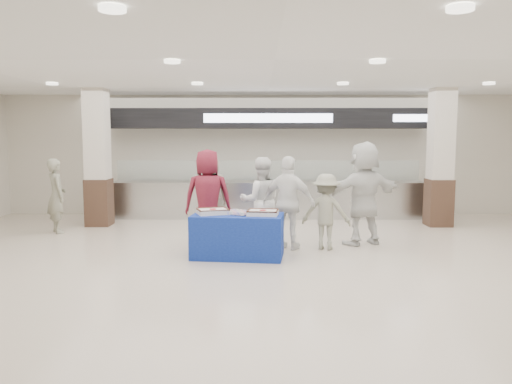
{
  "coord_description": "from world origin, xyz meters",
  "views": [
    {
      "loc": [
        -0.23,
        -7.44,
        2.06
      ],
      "look_at": [
        -0.28,
        1.6,
        1.08
      ],
      "focal_mm": 35.0,
      "sensor_mm": 36.0,
      "label": 1
    }
  ],
  "objects_px": {
    "soldier_a": "(212,200)",
    "chef_short": "(289,203)",
    "chef_tall": "(261,201)",
    "civilian_maroon": "(208,197)",
    "display_table": "(238,236)",
    "soldier_bg": "(56,196)",
    "sheet_cake_right": "(263,212)",
    "civilian_white": "(363,193)",
    "sheet_cake_left": "(213,211)",
    "cupcake_tray": "(238,213)",
    "soldier_b": "(326,212)"
  },
  "relations": [
    {
      "from": "cupcake_tray",
      "to": "chef_short",
      "type": "bearing_deg",
      "value": 34.01
    },
    {
      "from": "chef_tall",
      "to": "chef_short",
      "type": "relative_size",
      "value": 0.98
    },
    {
      "from": "sheet_cake_right",
      "to": "soldier_a",
      "type": "xyz_separation_m",
      "value": [
        -0.99,
        1.28,
        0.05
      ]
    },
    {
      "from": "cupcake_tray",
      "to": "soldier_bg",
      "type": "distance_m",
      "value": 4.61
    },
    {
      "from": "civilian_white",
      "to": "soldier_b",
      "type": "bearing_deg",
      "value": 5.09
    },
    {
      "from": "display_table",
      "to": "soldier_bg",
      "type": "xyz_separation_m",
      "value": [
        -4.03,
        2.24,
        0.44
      ]
    },
    {
      "from": "civilian_white",
      "to": "chef_tall",
      "type": "bearing_deg",
      "value": -25.04
    },
    {
      "from": "chef_short",
      "to": "sheet_cake_left",
      "type": "bearing_deg",
      "value": 47.32
    },
    {
      "from": "chef_short",
      "to": "civilian_white",
      "type": "bearing_deg",
      "value": -139.07
    },
    {
      "from": "soldier_a",
      "to": "civilian_white",
      "type": "relative_size",
      "value": 0.85
    },
    {
      "from": "soldier_b",
      "to": "soldier_bg",
      "type": "bearing_deg",
      "value": -0.15
    },
    {
      "from": "soldier_a",
      "to": "cupcake_tray",
      "type": "bearing_deg",
      "value": 114.07
    },
    {
      "from": "civilian_maroon",
      "to": "civilian_white",
      "type": "relative_size",
      "value": 0.93
    },
    {
      "from": "display_table",
      "to": "civilian_white",
      "type": "bearing_deg",
      "value": 31.0
    },
    {
      "from": "sheet_cake_left",
      "to": "civilian_maroon",
      "type": "bearing_deg",
      "value": 100.81
    },
    {
      "from": "soldier_a",
      "to": "soldier_b",
      "type": "xyz_separation_m",
      "value": [
        2.16,
        -0.57,
        -0.15
      ]
    },
    {
      "from": "sheet_cake_left",
      "to": "chef_tall",
      "type": "xyz_separation_m",
      "value": [
        0.84,
        1.05,
        0.04
      ]
    },
    {
      "from": "civilian_maroon",
      "to": "soldier_bg",
      "type": "relative_size",
      "value": 1.14
    },
    {
      "from": "chef_tall",
      "to": "chef_short",
      "type": "height_order",
      "value": "chef_short"
    },
    {
      "from": "sheet_cake_left",
      "to": "soldier_a",
      "type": "bearing_deg",
      "value": 95.89
    },
    {
      "from": "sheet_cake_left",
      "to": "chef_tall",
      "type": "distance_m",
      "value": 1.35
    },
    {
      "from": "sheet_cake_right",
      "to": "civilian_maroon",
      "type": "bearing_deg",
      "value": 134.67
    },
    {
      "from": "civilian_maroon",
      "to": "soldier_a",
      "type": "bearing_deg",
      "value": -105.67
    },
    {
      "from": "soldier_b",
      "to": "soldier_bg",
      "type": "relative_size",
      "value": 0.87
    },
    {
      "from": "chef_tall",
      "to": "civilian_maroon",
      "type": "bearing_deg",
      "value": -0.63
    },
    {
      "from": "display_table",
      "to": "soldier_b",
      "type": "distance_m",
      "value": 1.77
    },
    {
      "from": "soldier_a",
      "to": "chef_short",
      "type": "distance_m",
      "value": 1.58
    },
    {
      "from": "sheet_cake_right",
      "to": "cupcake_tray",
      "type": "xyz_separation_m",
      "value": [
        -0.43,
        0.09,
        -0.02
      ]
    },
    {
      "from": "soldier_a",
      "to": "chef_tall",
      "type": "distance_m",
      "value": 0.96
    },
    {
      "from": "civilian_maroon",
      "to": "soldier_b",
      "type": "xyz_separation_m",
      "value": [
        2.22,
        -0.34,
        -0.22
      ]
    },
    {
      "from": "sheet_cake_right",
      "to": "display_table",
      "type": "bearing_deg",
      "value": 171.21
    },
    {
      "from": "chef_tall",
      "to": "civilian_white",
      "type": "xyz_separation_m",
      "value": [
        1.98,
        -0.03,
        0.15
      ]
    },
    {
      "from": "display_table",
      "to": "civilian_white",
      "type": "relative_size",
      "value": 0.78
    },
    {
      "from": "civilian_white",
      "to": "chef_short",
      "type": "bearing_deg",
      "value": -7.41
    },
    {
      "from": "chef_short",
      "to": "display_table",
      "type": "bearing_deg",
      "value": 59.0
    },
    {
      "from": "cupcake_tray",
      "to": "soldier_a",
      "type": "bearing_deg",
      "value": 115.25
    },
    {
      "from": "civilian_maroon",
      "to": "soldier_b",
      "type": "height_order",
      "value": "civilian_maroon"
    },
    {
      "from": "soldier_a",
      "to": "chef_short",
      "type": "relative_size",
      "value": 0.98
    },
    {
      "from": "soldier_b",
      "to": "sheet_cake_left",
      "type": "bearing_deg",
      "value": 31.64
    },
    {
      "from": "chef_short",
      "to": "chef_tall",
      "type": "bearing_deg",
      "value": -18.58
    },
    {
      "from": "chef_short",
      "to": "civilian_maroon",
      "type": "bearing_deg",
      "value": 11.22
    },
    {
      "from": "display_table",
      "to": "sheet_cake_right",
      "type": "distance_m",
      "value": 0.61
    },
    {
      "from": "soldier_a",
      "to": "chef_tall",
      "type": "bearing_deg",
      "value": 172.56
    },
    {
      "from": "chef_short",
      "to": "soldier_b",
      "type": "xyz_separation_m",
      "value": [
        0.69,
        0.01,
        -0.16
      ]
    },
    {
      "from": "sheet_cake_right",
      "to": "soldier_b",
      "type": "distance_m",
      "value": 1.38
    },
    {
      "from": "cupcake_tray",
      "to": "chef_short",
      "type": "xyz_separation_m",
      "value": [
        0.91,
        0.61,
        0.09
      ]
    },
    {
      "from": "chef_tall",
      "to": "soldier_bg",
      "type": "bearing_deg",
      "value": -21.76
    },
    {
      "from": "sheet_cake_left",
      "to": "civilian_maroon",
      "type": "height_order",
      "value": "civilian_maroon"
    },
    {
      "from": "display_table",
      "to": "soldier_bg",
      "type": "height_order",
      "value": "soldier_bg"
    },
    {
      "from": "sheet_cake_left",
      "to": "chef_tall",
      "type": "bearing_deg",
      "value": 51.4
    }
  ]
}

